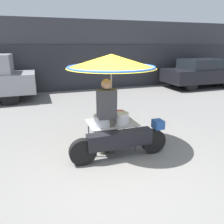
{
  "coord_description": "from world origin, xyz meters",
  "views": [
    {
      "loc": [
        -1.21,
        -3.23,
        2.28
      ],
      "look_at": [
        0.26,
        1.08,
        0.86
      ],
      "focal_mm": 35.0,
      "sensor_mm": 36.0,
      "label": 1
    }
  ],
  "objects": [
    {
      "name": "ground_plane",
      "position": [
        0.0,
        0.0,
        0.0
      ],
      "size": [
        36.0,
        36.0,
        0.0
      ],
      "primitive_type": "plane",
      "color": "slate"
    },
    {
      "name": "shopfront_building",
      "position": [
        0.0,
        8.87,
        1.71
      ],
      "size": [
        28.0,
        2.06,
        3.43
      ],
      "color": "#38383D",
      "rests_on": "ground"
    },
    {
      "name": "vendor_motorcycle_cart",
      "position": [
        0.26,
        1.06,
        1.61
      ],
      "size": [
        2.08,
        1.87,
        2.08
      ],
      "color": "black",
      "rests_on": "ground"
    },
    {
      "name": "vendor_person",
      "position": [
        0.07,
        0.87,
        0.91
      ],
      "size": [
        0.38,
        0.22,
        1.62
      ],
      "color": "#4C473D",
      "rests_on": "ground"
    },
    {
      "name": "parked_car",
      "position": [
        7.33,
        6.47,
        0.78
      ],
      "size": [
        4.41,
        1.83,
        1.51
      ],
      "color": "black",
      "rests_on": "ground"
    }
  ]
}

